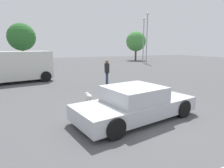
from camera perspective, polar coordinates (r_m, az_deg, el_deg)
ground_plane at (r=6.81m, az=7.56°, el=-10.77°), size 80.00×80.00×0.00m
sedan_foreground at (r=6.80m, az=6.98°, el=-5.92°), size 4.66×2.52×1.18m
dog at (r=8.93m, az=-7.06°, el=-3.64°), size 0.27×0.62×0.42m
van_white at (r=15.20m, az=-27.05°, el=4.87°), size 5.10×2.87×2.20m
pedestrian at (r=12.40m, az=-1.54°, el=4.11°), size 0.31×0.56×1.69m
light_post_mid at (r=30.99m, az=9.49°, el=14.94°), size 0.44×0.44×6.92m
light_post_far at (r=30.24m, az=10.48°, el=15.68°), size 0.44×0.44×7.55m
tree_back_left at (r=28.94m, az=-25.50°, el=12.59°), size 3.65×3.65×5.62m
tree_back_center at (r=36.12m, az=7.19°, el=12.58°), size 3.62×3.62×5.29m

